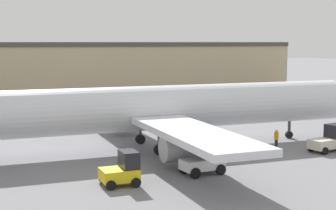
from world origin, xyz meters
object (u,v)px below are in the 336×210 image
at_px(baggage_tug, 330,139).
at_px(airplane, 157,108).
at_px(ground_crew_worker, 276,139).
at_px(belt_loader_truck, 205,160).
at_px(pushback_tug, 122,170).

bearing_deg(baggage_tug, airplane, 143.13).
xyz_separation_m(ground_crew_worker, belt_loader_truck, (-10.21, -4.57, 0.13)).
distance_m(baggage_tug, pushback_tug, 20.31).
xyz_separation_m(ground_crew_worker, pushback_tug, (-16.59, -4.51, 0.09)).
bearing_deg(baggage_tug, belt_loader_truck, -178.75).
bearing_deg(ground_crew_worker, airplane, -10.20).
bearing_deg(pushback_tug, baggage_tug, 10.12).
bearing_deg(pushback_tug, airplane, 58.11).
distance_m(ground_crew_worker, baggage_tug, 4.62).
distance_m(ground_crew_worker, belt_loader_truck, 11.19).
relative_size(ground_crew_worker, belt_loader_truck, 0.57).
relative_size(airplane, pushback_tug, 16.82).
bearing_deg(baggage_tug, ground_crew_worker, 136.35).
height_order(ground_crew_worker, baggage_tug, baggage_tug).
distance_m(airplane, pushback_tug, 12.21).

